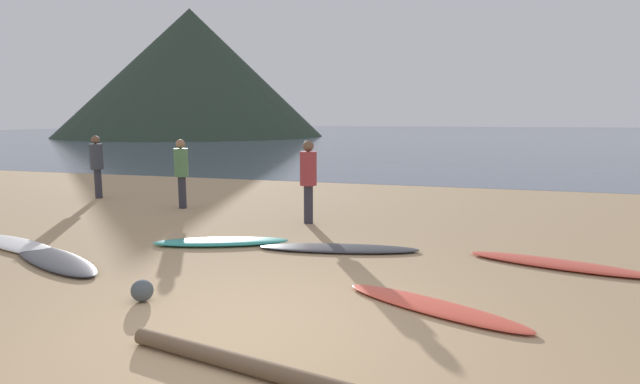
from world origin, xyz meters
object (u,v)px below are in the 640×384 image
person_0 (308,175)px  surfboard_7 (558,264)px  surfboard_4 (221,242)px  surfboard_3 (55,259)px  driftwood_log (236,362)px  surfboard_5 (339,248)px  person_2 (181,168)px  surfboard_2 (17,245)px  beach_rock_near (142,291)px  person_1 (97,161)px  surfboard_6 (433,306)px

person_0 → surfboard_7: bearing=127.4°
surfboard_4 → surfboard_7: (4.97, 0.21, -0.01)m
surfboard_3 → driftwood_log: 4.32m
surfboard_5 → surfboard_7: surfboard_7 is taller
surfboard_3 → person_2: (-0.57, 4.26, 0.87)m
surfboard_7 → driftwood_log: bearing=-113.4°
surfboard_2 → surfboard_7: bearing=27.3°
surfboard_3 → person_2: 4.39m
surfboard_2 → beach_rock_near: bearing=-5.4°
surfboard_4 → person_1: 6.23m
person_1 → driftwood_log: (7.18, -7.00, -0.85)m
surfboard_5 → driftwood_log: 3.81m
surfboard_6 → person_0: person_0 is taller
surfboard_6 → person_2: bearing=165.8°
surfboard_4 → surfboard_6: surfboard_4 is taller
surfboard_2 → person_1: size_ratio=1.46×
surfboard_5 → surfboard_7: bearing=-10.5°
surfboard_4 → person_0: size_ratio=1.35×
surfboard_2 → beach_rock_near: size_ratio=9.36×
surfboard_4 → surfboard_2: bearing=178.3°
person_2 → beach_rock_near: person_2 is taller
person_0 → person_1: person_0 is taller
surfboard_6 → person_0: 4.70m
surfboard_3 → surfboard_4: surfboard_4 is taller
driftwood_log → surfboard_5: bearing=91.8°
surfboard_2 → surfboard_7: surfboard_2 is taller
surfboard_2 → person_0: (3.82, 3.01, 0.89)m
surfboard_7 → driftwood_log: 4.84m
surfboard_4 → beach_rock_near: beach_rock_near is taller
surfboard_3 → surfboard_7: surfboard_3 is taller
surfboard_3 → person_2: bearing=123.2°
surfboard_6 → beach_rock_near: beach_rock_near is taller
surfboard_7 → beach_rock_near: size_ratio=9.67×
surfboard_6 → person_0: (-2.60, 3.80, 0.90)m
surfboard_4 → person_2: bearing=109.9°
person_0 → driftwood_log: person_0 is taller
surfboard_3 → beach_rock_near: (2.12, -0.96, 0.08)m
surfboard_6 → surfboard_7: bearing=77.3°
person_1 → surfboard_2: bearing=-47.4°
surfboard_2 → surfboard_5: bearing=32.5°
surfboard_4 → person_0: person_0 is taller
surfboard_3 → driftwood_log: (3.79, -2.07, 0.03)m
surfboard_3 → surfboard_6: (5.22, -0.29, -0.01)m
surfboard_2 → driftwood_log: 5.61m
beach_rock_near → person_2: bearing=117.3°
surfboard_2 → person_0: bearing=56.5°
surfboard_7 → person_0: (-4.13, 1.75, 0.90)m
person_1 → beach_rock_near: bearing=-30.5°
person_1 → driftwood_log: person_1 is taller
surfboard_6 → driftwood_log: bearing=-105.0°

